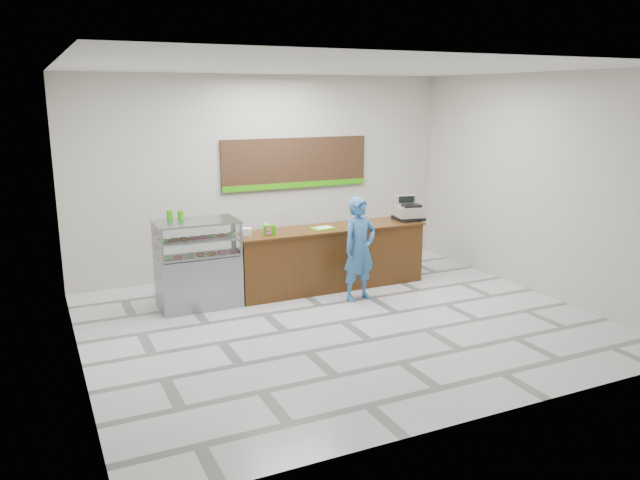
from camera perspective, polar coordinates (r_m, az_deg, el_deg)
name	(u,v)px	position (r m, az deg, el deg)	size (l,w,h in m)	color
floor	(343,322)	(8.96, 2.12, -7.47)	(7.00, 7.00, 0.00)	silver
back_wall	(267,175)	(11.22, -4.90, 5.92)	(7.00, 7.00, 0.00)	beige
ceiling	(345,67)	(8.39, 2.33, 15.50)	(7.00, 7.00, 0.00)	silver
sales_counter	(330,257)	(10.36, 0.91, -1.60)	(3.26, 0.76, 1.03)	#583012
display_case	(198,263)	(9.58, -11.10, -2.09)	(1.22, 0.72, 1.33)	gray
menu_board	(296,164)	(11.36, -2.23, 6.97)	(2.80, 0.06, 0.90)	black
cash_register	(408,211)	(10.92, 8.06, 2.64)	(0.52, 0.54, 0.42)	black
card_terminal	(362,222)	(10.54, 3.86, 1.61)	(0.08, 0.17, 0.04)	black
serving_tray	(323,228)	(10.12, 0.26, 1.10)	(0.39, 0.31, 0.02)	#6BC919
napkin_box	(247,232)	(9.69, -6.70, 0.75)	(0.14, 0.14, 0.12)	white
straw_cup	(266,228)	(9.89, -4.97, 1.09)	(0.09, 0.09, 0.13)	silver
promo_box	(269,230)	(9.69, -4.65, 0.92)	(0.18, 0.12, 0.16)	#33A60A
donut_decal	(356,228)	(10.19, 3.28, 1.11)	(0.14, 0.14, 0.00)	#E05F7F
green_cup_left	(170,215)	(9.60, -13.58, 2.25)	(0.09, 0.09, 0.14)	#33A60A
green_cup_right	(181,215)	(9.56, -12.62, 2.25)	(0.09, 0.09, 0.14)	#33A60A
customer	(359,249)	(9.70, 3.62, -0.82)	(0.59, 0.39, 1.63)	#3269A4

